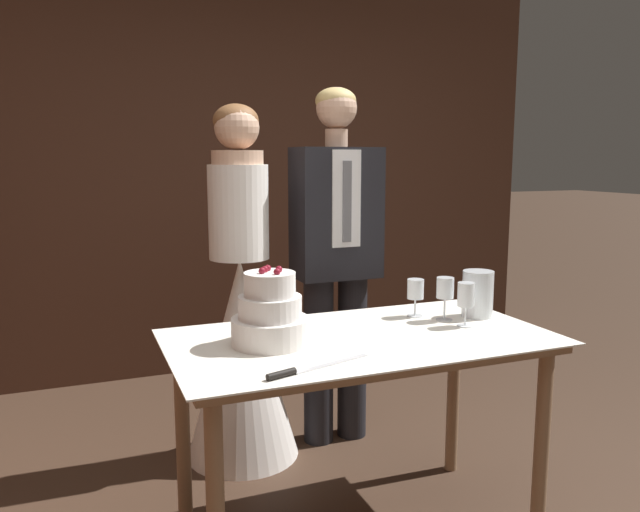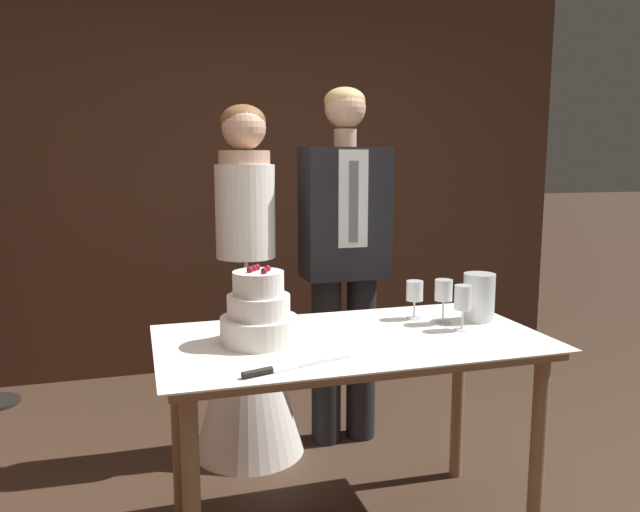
# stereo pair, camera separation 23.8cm
# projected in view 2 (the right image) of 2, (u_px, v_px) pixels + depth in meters

# --- Properties ---
(wall_back) EXTENTS (4.46, 0.12, 2.77)m
(wall_back) POSITION_uv_depth(u_px,v_px,m) (263.00, 166.00, 4.28)
(wall_back) COLOR #472B1E
(wall_back) RESTS_ON ground_plane
(cake_table) EXTENTS (1.41, 0.76, 0.79)m
(cake_table) POSITION_uv_depth(u_px,v_px,m) (351.00, 362.00, 2.31)
(cake_table) COLOR #8E6B4C
(cake_table) RESTS_ON ground_plane
(tiered_cake) EXTENTS (0.28, 0.28, 0.28)m
(tiered_cake) POSITION_uv_depth(u_px,v_px,m) (259.00, 313.00, 2.21)
(tiered_cake) COLOR white
(tiered_cake) RESTS_ON cake_table
(cake_knife) EXTENTS (0.38, 0.13, 0.02)m
(cake_knife) POSITION_uv_depth(u_px,v_px,m) (277.00, 369.00, 1.92)
(cake_knife) COLOR silver
(cake_knife) RESTS_ON cake_table
(wine_glass_near) EXTENTS (0.07, 0.07, 0.18)m
(wine_glass_near) POSITION_uv_depth(u_px,v_px,m) (444.00, 293.00, 2.47)
(wine_glass_near) COLOR silver
(wine_glass_near) RESTS_ON cake_table
(wine_glass_middle) EXTENTS (0.07, 0.07, 0.16)m
(wine_glass_middle) POSITION_uv_depth(u_px,v_px,m) (415.00, 292.00, 2.54)
(wine_glass_middle) COLOR silver
(wine_glass_middle) RESTS_ON cake_table
(wine_glass_far) EXTENTS (0.07, 0.07, 0.17)m
(wine_glass_far) POSITION_uv_depth(u_px,v_px,m) (463.00, 300.00, 2.38)
(wine_glass_far) COLOR silver
(wine_glass_far) RESTS_ON cake_table
(hurricane_candle) EXTENTS (0.13, 0.13, 0.19)m
(hurricane_candle) POSITION_uv_depth(u_px,v_px,m) (479.00, 298.00, 2.52)
(hurricane_candle) COLOR silver
(hurricane_candle) RESTS_ON cake_table
(bride) EXTENTS (0.54, 0.54, 1.69)m
(bride) POSITION_uv_depth(u_px,v_px,m) (248.00, 330.00, 3.01)
(bride) COLOR white
(bride) RESTS_ON ground_plane
(groom) EXTENTS (0.42, 0.25, 1.78)m
(groom) POSITION_uv_depth(u_px,v_px,m) (344.00, 250.00, 3.09)
(groom) COLOR black
(groom) RESTS_ON ground_plane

